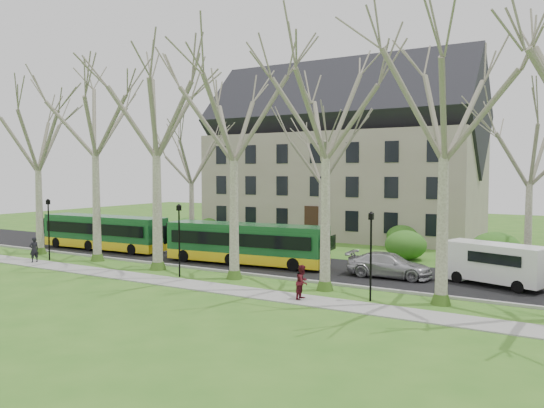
{
  "coord_description": "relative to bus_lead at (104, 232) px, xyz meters",
  "views": [
    {
      "loc": [
        14.67,
        -25.48,
        6.31
      ],
      "look_at": [
        -1.88,
        3.0,
        4.31
      ],
      "focal_mm": 35.0,
      "sensor_mm": 36.0,
      "label": 1
    }
  ],
  "objects": [
    {
      "name": "ground",
      "position": [
        18.3,
        -4.36,
        -1.47
      ],
      "size": [
        120.0,
        120.0,
        0.0
      ],
      "primitive_type": "plane",
      "color": "#387020",
      "rests_on": "ground"
    },
    {
      "name": "sidewalk",
      "position": [
        18.3,
        -6.86,
        -1.44
      ],
      "size": [
        70.0,
        2.0,
        0.06
      ],
      "primitive_type": "cube",
      "color": "gray",
      "rests_on": "ground"
    },
    {
      "name": "road",
      "position": [
        18.3,
        1.14,
        -1.44
      ],
      "size": [
        80.0,
        8.0,
        0.06
      ],
      "primitive_type": "cube",
      "color": "black",
      "rests_on": "ground"
    },
    {
      "name": "curb",
      "position": [
        18.3,
        -2.86,
        -1.4
      ],
      "size": [
        80.0,
        0.25,
        0.14
      ],
      "primitive_type": "cube",
      "color": "#A5A39E",
      "rests_on": "ground"
    },
    {
      "name": "building",
      "position": [
        12.3,
        19.64,
        6.6
      ],
      "size": [
        26.5,
        12.2,
        16.0
      ],
      "color": "gray",
      "rests_on": "ground"
    },
    {
      "name": "tree_row_verge",
      "position": [
        18.3,
        -4.06,
        5.53
      ],
      "size": [
        49.0,
        7.0,
        14.0
      ],
      "color": "gray",
      "rests_on": "ground"
    },
    {
      "name": "tree_row_far",
      "position": [
        16.96,
        6.64,
        4.53
      ],
      "size": [
        33.0,
        7.0,
        12.0
      ],
      "color": "gray",
      "rests_on": "ground"
    },
    {
      "name": "lamp_row",
      "position": [
        18.3,
        -5.36,
        1.1
      ],
      "size": [
        36.22,
        0.22,
        4.3
      ],
      "color": "black",
      "rests_on": "ground"
    },
    {
      "name": "hedges",
      "position": [
        13.63,
        9.64,
        -0.47
      ],
      "size": [
        30.6,
        8.6,
        2.0
      ],
      "color": "#245D1A",
      "rests_on": "ground"
    },
    {
      "name": "bus_lead",
      "position": [
        0.0,
        0.0,
        0.0
      ],
      "size": [
        11.35,
        2.75,
        2.82
      ],
      "primitive_type": null,
      "rotation": [
        0.0,
        0.0,
        0.04
      ],
      "color": "#175225",
      "rests_on": "road"
    },
    {
      "name": "bus_follow",
      "position": [
        13.49,
        0.13,
        0.0
      ],
      "size": [
        11.45,
        3.37,
        2.82
      ],
      "primitive_type": null,
      "rotation": [
        0.0,
        0.0,
        0.09
      ],
      "color": "#175225",
      "rests_on": "road"
    },
    {
      "name": "sedan",
      "position": [
        23.32,
        0.6,
        -0.69
      ],
      "size": [
        5.06,
        2.23,
        1.44
      ],
      "primitive_type": "imported",
      "rotation": [
        0.0,
        0.0,
        1.61
      ],
      "color": "#ACABB0",
      "rests_on": "road"
    },
    {
      "name": "van_a",
      "position": [
        29.06,
        1.23,
        -0.25
      ],
      "size": [
        5.64,
        3.52,
        2.31
      ],
      "primitive_type": null,
      "rotation": [
        0.0,
        0.0,
        -0.32
      ],
      "color": "white",
      "rests_on": "road"
    },
    {
      "name": "pedestrian_a",
      "position": [
        0.41,
        -6.66,
        -0.54
      ],
      "size": [
        0.52,
        0.7,
        1.74
      ],
      "primitive_type": "imported",
      "rotation": [
        0.0,
        0.0,
        -1.75
      ],
      "color": "black",
      "rests_on": "sidewalk"
    },
    {
      "name": "pedestrian_b",
      "position": [
        21.32,
        -6.83,
        -0.56
      ],
      "size": [
        0.66,
        0.84,
        1.69
      ],
      "primitive_type": "imported",
      "rotation": [
        0.0,
        0.0,
        1.6
      ],
      "color": "#51121B",
      "rests_on": "sidewalk"
    }
  ]
}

